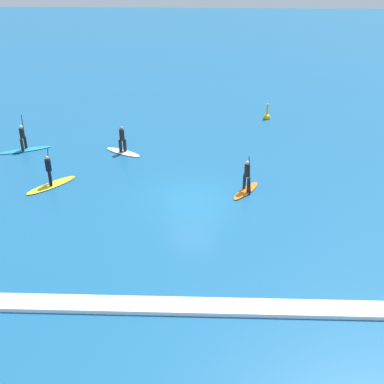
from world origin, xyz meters
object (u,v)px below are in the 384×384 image
(surfer_on_orange_board, at_px, (246,183))
(marker_buoy, at_px, (267,116))
(surfer_on_blue_board, at_px, (24,144))
(surfer_on_yellow_board, at_px, (50,179))
(surfer_on_white_board, at_px, (123,146))

(surfer_on_orange_board, distance_m, marker_buoy, 11.27)
(surfer_on_blue_board, height_order, surfer_on_orange_board, surfer_on_blue_board)
(surfer_on_yellow_board, distance_m, marker_buoy, 16.90)
(surfer_on_white_board, bearing_deg, surfer_on_yellow_board, 82.20)
(surfer_on_blue_board, xyz_separation_m, surfer_on_yellow_board, (2.99, -4.63, -0.02))
(surfer_on_blue_board, height_order, surfer_on_yellow_board, surfer_on_blue_board)
(surfer_on_blue_board, xyz_separation_m, surfer_on_white_board, (6.35, -0.14, 0.05))
(surfer_on_orange_board, height_order, surfer_on_yellow_board, surfer_on_yellow_board)
(surfer_on_orange_board, xyz_separation_m, surfer_on_yellow_board, (-10.84, 0.32, -0.11))
(surfer_on_blue_board, relative_size, surfer_on_orange_board, 1.38)
(surfer_on_blue_board, height_order, surfer_on_white_board, surfer_on_blue_board)
(surfer_on_orange_board, bearing_deg, marker_buoy, -157.63)
(surfer_on_white_board, bearing_deg, surfer_on_orange_board, 176.29)
(surfer_on_white_board, relative_size, surfer_on_yellow_board, 0.93)
(surfer_on_yellow_board, bearing_deg, marker_buoy, -6.93)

